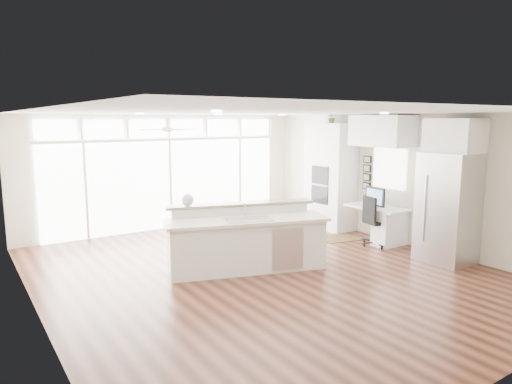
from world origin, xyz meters
TOP-DOWN VIEW (x-y plane):
  - floor at (0.00, 0.00)m, footprint 7.00×8.00m
  - ceiling at (0.00, 0.00)m, footprint 7.00×8.00m
  - wall_back at (0.00, 4.00)m, footprint 7.00×0.04m
  - wall_front at (0.00, -4.00)m, footprint 7.00×0.04m
  - wall_left at (-3.50, 0.00)m, footprint 0.04×8.00m
  - wall_right at (3.50, 0.00)m, footprint 0.04×8.00m
  - glass_wall at (0.00, 3.94)m, footprint 5.80×0.06m
  - transom_row at (0.00, 3.94)m, footprint 5.90×0.06m
  - desk_window at (3.46, 0.30)m, footprint 0.04×0.85m
  - ceiling_fan at (-0.50, 2.80)m, footprint 1.16×1.16m
  - recessed_lights at (0.00, 0.20)m, footprint 3.40×3.00m
  - oven_cabinet at (3.17, 1.80)m, footprint 0.64×1.20m
  - desk_nook at (3.13, 0.30)m, footprint 0.72×1.30m
  - upper_cabinets at (3.17, 0.30)m, footprint 0.64×1.30m
  - refrigerator at (3.11, -1.35)m, footprint 0.76×0.90m
  - fridge_cabinet at (3.17, -1.35)m, footprint 0.64×0.90m
  - framed_photos at (3.46, 0.92)m, footprint 0.06×0.22m
  - kitchen_island at (-0.18, 0.28)m, footprint 2.97×1.86m
  - rug at (2.69, 0.93)m, footprint 1.04×0.83m
  - office_chair at (2.88, 0.07)m, footprint 0.62×0.59m
  - fishbowl at (-0.95, 0.95)m, footprint 0.25×0.25m
  - monitor at (3.05, 0.30)m, footprint 0.13×0.54m
  - keyboard at (2.88, 0.30)m, footprint 0.16×0.33m
  - potted_plant at (3.17, 1.80)m, footprint 0.25×0.28m

SIDE VIEW (x-z plane):
  - floor at x=0.00m, z-range -0.02..0.00m
  - rug at x=2.69m, z-range 0.00..0.01m
  - desk_nook at x=3.13m, z-range 0.00..0.76m
  - office_chair at x=2.88m, z-range 0.00..1.03m
  - kitchen_island at x=-0.18m, z-range 0.00..1.11m
  - keyboard at x=2.88m, z-range 0.76..0.78m
  - monitor at x=3.05m, z-range 0.76..1.21m
  - refrigerator at x=3.11m, z-range 0.00..2.00m
  - glass_wall at x=0.00m, z-range 0.01..2.09m
  - fishbowl at x=-0.95m, z-range 1.11..1.32m
  - oven_cabinet at x=3.17m, z-range 0.00..2.50m
  - wall_back at x=0.00m, z-range 0.00..2.70m
  - wall_front at x=0.00m, z-range 0.00..2.70m
  - wall_left at x=-3.50m, z-range 0.00..2.70m
  - wall_right at x=3.50m, z-range 0.00..2.70m
  - framed_photos at x=3.46m, z-range 1.00..1.80m
  - desk_window at x=3.46m, z-range 1.12..1.98m
  - fridge_cabinet at x=3.17m, z-range 2.00..2.60m
  - upper_cabinets at x=3.17m, z-range 2.03..2.67m
  - transom_row at x=0.00m, z-range 2.18..2.58m
  - ceiling_fan at x=-0.50m, z-range 2.32..2.64m
  - potted_plant at x=3.17m, z-range 2.50..2.72m
  - recessed_lights at x=0.00m, z-range 2.67..2.69m
  - ceiling at x=0.00m, z-range 2.69..2.71m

